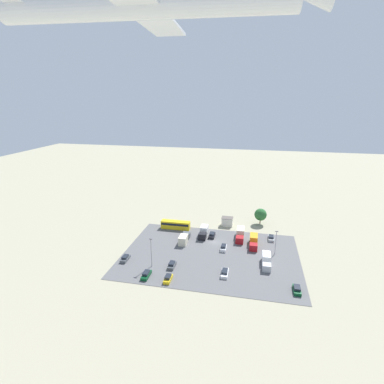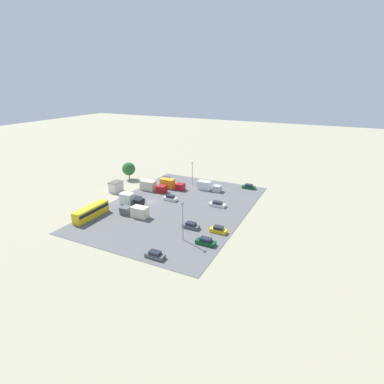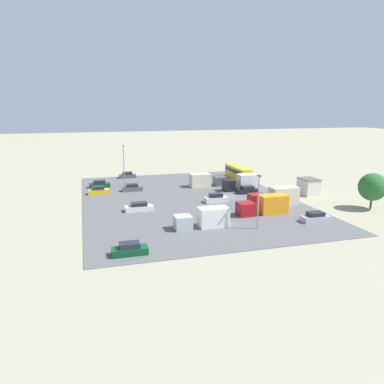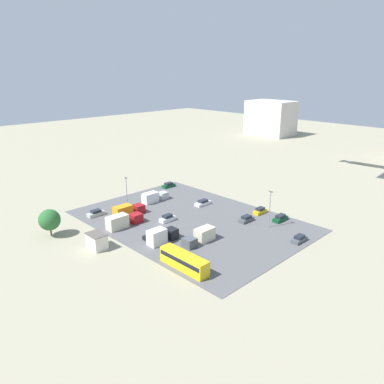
{
  "view_description": "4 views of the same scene",
  "coord_description": "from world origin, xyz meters",
  "px_view_note": "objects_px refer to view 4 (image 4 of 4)",
  "views": [
    {
      "loc": [
        -11.76,
        92.53,
        47.23
      ],
      "look_at": [
        1.05,
        32.07,
        27.88
      ],
      "focal_mm": 28.0,
      "sensor_mm": 36.0,
      "label": 1
    },
    {
      "loc": [
        68.88,
        47.4,
        33.87
      ],
      "look_at": [
        -3.63,
        12.0,
        3.95
      ],
      "focal_mm": 28.0,
      "sensor_mm": 36.0,
      "label": 2
    },
    {
      "loc": [
        -66.73,
        27.61,
        17.37
      ],
      "look_at": [
        -3.1,
        9.11,
        2.14
      ],
      "focal_mm": 35.0,
      "sensor_mm": 36.0,
      "label": 3
    },
    {
      "loc": [
        61.28,
        -50.32,
        35.71
      ],
      "look_at": [
        1.14,
        8.4,
        7.89
      ],
      "focal_mm": 35.0,
      "sensor_mm": 36.0,
      "label": 4
    }
  ],
  "objects_px": {
    "parked_car_0": "(167,218)",
    "parked_car_6": "(299,239)",
    "parked_car_8": "(246,219)",
    "parked_car_3": "(169,185)",
    "parked_car_4": "(203,203)",
    "parked_truck_4": "(127,211)",
    "shed_building": "(97,241)",
    "parked_car_2": "(96,213)",
    "parked_truck_1": "(200,237)",
    "parked_car_1": "(260,211)",
    "parked_truck_3": "(123,221)",
    "bus": "(184,261)",
    "parked_car_5": "(280,218)",
    "parked_truck_0": "(161,236)",
    "parked_truck_2": "(154,197)"
  },
  "relations": [
    {
      "from": "parked_car_4",
      "to": "parked_truck_3",
      "type": "xyz_separation_m",
      "value": [
        -2.92,
        -24.21,
        0.84
      ]
    },
    {
      "from": "bus",
      "to": "parked_truck_2",
      "type": "height_order",
      "value": "bus"
    },
    {
      "from": "parked_car_4",
      "to": "parked_truck_4",
      "type": "xyz_separation_m",
      "value": [
        -7.61,
        -19.61,
        0.81
      ]
    },
    {
      "from": "parked_car_1",
      "to": "parked_truck_4",
      "type": "relative_size",
      "value": 0.48
    },
    {
      "from": "shed_building",
      "to": "parked_truck_3",
      "type": "height_order",
      "value": "shed_building"
    },
    {
      "from": "parked_car_8",
      "to": "parked_car_3",
      "type": "bearing_deg",
      "value": -7.79
    },
    {
      "from": "bus",
      "to": "parked_car_8",
      "type": "xyz_separation_m",
      "value": [
        -5.92,
        26.41,
        -1.02
      ]
    },
    {
      "from": "parked_truck_0",
      "to": "parked_truck_4",
      "type": "relative_size",
      "value": 0.85
    },
    {
      "from": "parked_truck_2",
      "to": "parked_car_2",
      "type": "bearing_deg",
      "value": -96.86
    },
    {
      "from": "bus",
      "to": "parked_truck_1",
      "type": "bearing_deg",
      "value": 29.37
    },
    {
      "from": "parked_car_6",
      "to": "parked_car_8",
      "type": "relative_size",
      "value": 0.99
    },
    {
      "from": "parked_car_2",
      "to": "parked_car_5",
      "type": "distance_m",
      "value": 46.31
    },
    {
      "from": "parked_car_0",
      "to": "parked_car_6",
      "type": "distance_m",
      "value": 31.39
    },
    {
      "from": "parked_car_6",
      "to": "parked_car_8",
      "type": "height_order",
      "value": "parked_car_8"
    },
    {
      "from": "parked_truck_0",
      "to": "parked_truck_2",
      "type": "height_order",
      "value": "parked_truck_0"
    },
    {
      "from": "parked_car_2",
      "to": "parked_truck_4",
      "type": "xyz_separation_m",
      "value": [
        5.98,
        5.51,
        0.79
      ]
    },
    {
      "from": "shed_building",
      "to": "parked_truck_3",
      "type": "relative_size",
      "value": 0.48
    },
    {
      "from": "parked_car_0",
      "to": "parked_car_5",
      "type": "bearing_deg",
      "value": -133.85
    },
    {
      "from": "shed_building",
      "to": "parked_truck_2",
      "type": "bearing_deg",
      "value": 118.15
    },
    {
      "from": "parked_car_0",
      "to": "parked_car_2",
      "type": "distance_m",
      "value": 18.79
    },
    {
      "from": "parked_car_0",
      "to": "bus",
      "type": "bearing_deg",
      "value": 146.9
    },
    {
      "from": "parked_car_6",
      "to": "parked_truck_1",
      "type": "bearing_deg",
      "value": -133.72
    },
    {
      "from": "parked_truck_1",
      "to": "parked_truck_3",
      "type": "bearing_deg",
      "value": 21.0
    },
    {
      "from": "parked_car_3",
      "to": "parked_car_8",
      "type": "xyz_separation_m",
      "value": [
        34.4,
        -4.71,
        0.01
      ]
    },
    {
      "from": "parked_car_1",
      "to": "parked_car_8",
      "type": "xyz_separation_m",
      "value": [
        0.86,
        -6.87,
        -0.03
      ]
    },
    {
      "from": "parked_truck_1",
      "to": "shed_building",
      "type": "bearing_deg",
      "value": 53.04
    },
    {
      "from": "parked_truck_0",
      "to": "parked_truck_4",
      "type": "height_order",
      "value": "parked_truck_0"
    },
    {
      "from": "bus",
      "to": "parked_car_4",
      "type": "height_order",
      "value": "bus"
    },
    {
      "from": "parked_car_2",
      "to": "parked_car_8",
      "type": "distance_m",
      "value": 37.95
    },
    {
      "from": "parked_truck_1",
      "to": "parked_truck_3",
      "type": "height_order",
      "value": "parked_truck_3"
    },
    {
      "from": "parked_truck_0",
      "to": "parked_car_6",
      "type": "bearing_deg",
      "value": 46.46
    },
    {
      "from": "parked_truck_1",
      "to": "parked_truck_4",
      "type": "height_order",
      "value": "parked_truck_4"
    },
    {
      "from": "parked_car_0",
      "to": "parked_car_8",
      "type": "xyz_separation_m",
      "value": [
        13.66,
        13.65,
        -0.06
      ]
    },
    {
      "from": "parked_car_0",
      "to": "parked_car_5",
      "type": "height_order",
      "value": "parked_car_0"
    },
    {
      "from": "parked_car_3",
      "to": "parked_truck_2",
      "type": "bearing_deg",
      "value": 121.79
    },
    {
      "from": "parked_car_3",
      "to": "parked_car_8",
      "type": "relative_size",
      "value": 1.02
    },
    {
      "from": "parked_car_5",
      "to": "parked_car_6",
      "type": "distance_m",
      "value": 11.8
    },
    {
      "from": "shed_building",
      "to": "parked_car_2",
      "type": "bearing_deg",
      "value": 150.19
    },
    {
      "from": "bus",
      "to": "parked_car_2",
      "type": "height_order",
      "value": "bus"
    },
    {
      "from": "shed_building",
      "to": "parked_truck_1",
      "type": "height_order",
      "value": "shed_building"
    },
    {
      "from": "parked_car_4",
      "to": "parked_truck_4",
      "type": "distance_m",
      "value": 21.05
    },
    {
      "from": "parked_truck_3",
      "to": "parked_car_2",
      "type": "bearing_deg",
      "value": -175.14
    },
    {
      "from": "bus",
      "to": "parked_truck_0",
      "type": "distance_m",
      "value": 12.17
    },
    {
      "from": "parked_car_8",
      "to": "parked_truck_2",
      "type": "bearing_deg",
      "value": 14.7
    },
    {
      "from": "parked_car_4",
      "to": "parked_car_5",
      "type": "xyz_separation_m",
      "value": [
        21.12,
        5.54,
        0.05
      ]
    },
    {
      "from": "parked_car_2",
      "to": "parked_car_4",
      "type": "xyz_separation_m",
      "value": [
        13.59,
        25.12,
        -0.02
      ]
    },
    {
      "from": "parked_car_2",
      "to": "parked_truck_0",
      "type": "bearing_deg",
      "value": -175.33
    },
    {
      "from": "parked_car_1",
      "to": "parked_truck_2",
      "type": "height_order",
      "value": "parked_truck_2"
    },
    {
      "from": "parked_car_0",
      "to": "shed_building",
      "type": "bearing_deg",
      "value": 92.2
    },
    {
      "from": "parked_car_0",
      "to": "parked_car_1",
      "type": "bearing_deg",
      "value": -121.95
    }
  ]
}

